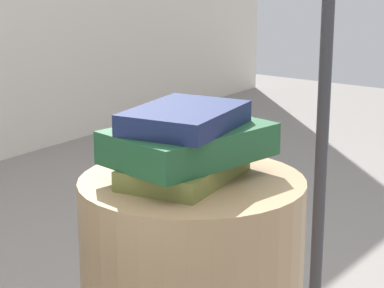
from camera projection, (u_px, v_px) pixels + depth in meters
The scene contains 3 objects.
book_olive at pixel (184, 170), 1.41m from camera, with size 0.25×0.16×0.04m, color olive.
book_forest at pixel (189, 143), 1.41m from camera, with size 0.30×0.20×0.06m, color #1E512D.
book_navy at pixel (185, 118), 1.38m from camera, with size 0.23×0.17×0.04m, color #19234C.
Camera 1 is at (-1.09, -0.79, 1.00)m, focal length 69.82 mm.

